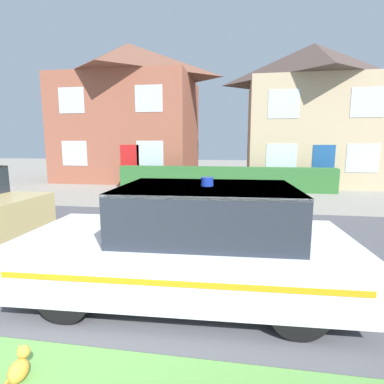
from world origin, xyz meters
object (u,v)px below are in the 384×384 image
(house_right, at_px, (310,114))
(house_left, at_px, (130,112))
(police_car, at_px, (192,244))
(cat, at_px, (20,367))

(house_right, bearing_deg, house_left, 178.74)
(police_car, distance_m, house_right, 14.57)
(cat, xyz_separation_m, house_left, (-4.66, 15.57, 3.93))
(police_car, xyz_separation_m, cat, (-1.32, -1.77, -0.64))
(police_car, bearing_deg, house_right, -110.12)
(house_left, xyz_separation_m, house_right, (10.33, -0.23, -0.29))
(cat, bearing_deg, police_car, -43.68)
(house_left, height_order, house_right, house_left)
(police_car, relative_size, house_right, 0.60)
(cat, distance_m, house_right, 16.76)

